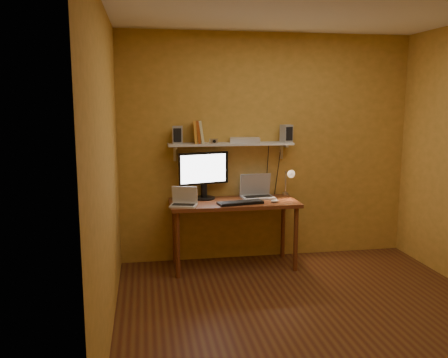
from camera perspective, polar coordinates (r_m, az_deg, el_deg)
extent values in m
cube|color=#593317|center=(4.39, 10.46, -15.72)|extent=(3.40, 3.20, 0.02)
cube|color=silver|center=(4.05, 11.65, 20.15)|extent=(3.40, 3.20, 0.02)
cube|color=gold|center=(5.54, 5.18, 3.77)|extent=(3.40, 0.02, 2.60)
cube|color=gold|center=(2.59, 23.58, -3.50)|extent=(3.40, 0.02, 2.60)
cube|color=gold|center=(3.77, -14.10, 0.85)|extent=(0.02, 3.20, 2.60)
cube|color=brown|center=(5.21, 1.19, -2.90)|extent=(1.40, 0.60, 0.04)
cylinder|color=brown|center=(5.00, -5.60, -7.94)|extent=(0.05, 0.05, 0.71)
cylinder|color=brown|center=(5.24, 8.62, -7.18)|extent=(0.05, 0.05, 0.71)
cylinder|color=brown|center=(5.46, -5.96, -6.44)|extent=(0.05, 0.05, 0.71)
cylinder|color=brown|center=(5.68, 7.11, -5.83)|extent=(0.05, 0.05, 0.71)
cube|color=silver|center=(5.30, 0.83, 4.23)|extent=(1.40, 0.25, 0.02)
cube|color=silver|center=(5.34, -5.95, 3.12)|extent=(0.03, 0.03, 0.18)
cube|color=silver|center=(5.56, 6.93, 3.35)|extent=(0.03, 0.03, 0.18)
cylinder|color=black|center=(5.33, -2.43, -2.30)|extent=(0.30, 0.30, 0.02)
cube|color=black|center=(5.31, -2.43, -1.34)|extent=(0.07, 0.06, 0.18)
cube|color=black|center=(5.27, -2.45, 1.29)|extent=(0.57, 0.18, 0.36)
cube|color=white|center=(5.25, -2.43, 1.26)|extent=(0.52, 0.14, 0.31)
cube|color=#94959C|center=(5.38, 4.10, -2.21)|extent=(0.38, 0.28, 0.02)
cube|color=black|center=(5.37, 4.10, -2.10)|extent=(0.31, 0.16, 0.00)
cube|color=#94959C|center=(5.44, 3.78, -0.63)|extent=(0.36, 0.09, 0.25)
cube|color=#121E39|center=(5.44, 3.78, -0.63)|extent=(0.32, 0.07, 0.21)
cube|color=silver|center=(4.96, -4.90, -3.21)|extent=(0.31, 0.26, 0.02)
cube|color=black|center=(4.96, -4.91, -3.08)|extent=(0.25, 0.16, 0.00)
cube|color=silver|center=(5.01, -4.75, -1.89)|extent=(0.27, 0.13, 0.19)
cube|color=black|center=(5.01, -4.75, -1.89)|extent=(0.24, 0.10, 0.16)
cube|color=black|center=(5.07, 1.97, -2.87)|extent=(0.51, 0.24, 0.03)
ellipsoid|color=silver|center=(5.17, 6.13, -2.64)|extent=(0.09, 0.07, 0.03)
cube|color=silver|center=(5.59, 7.39, -2.01)|extent=(0.05, 0.06, 0.08)
cylinder|color=silver|center=(5.57, 7.42, -0.50)|extent=(0.02, 0.02, 0.28)
cylinder|color=silver|center=(5.47, 7.70, 0.80)|extent=(0.01, 0.16, 0.01)
cone|color=silver|center=(5.39, 7.95, 0.67)|extent=(0.09, 0.09, 0.09)
sphere|color=#FFE0A5|center=(5.37, 8.01, 0.64)|extent=(0.04, 0.04, 0.04)
cube|color=#94959C|center=(5.22, -5.60, 5.31)|extent=(0.12, 0.12, 0.19)
cube|color=#94959C|center=(5.44, 7.51, 5.46)|extent=(0.14, 0.14, 0.20)
cube|color=orange|center=(5.24, -3.46, 5.64)|extent=(0.06, 0.17, 0.25)
cube|color=#A54615|center=(5.25, -3.08, 5.65)|extent=(0.07, 0.17, 0.25)
cube|color=beige|center=(5.25, -2.71, 5.65)|extent=(0.08, 0.17, 0.25)
cube|color=silver|center=(5.19, -1.27, 4.57)|extent=(0.10, 0.06, 0.06)
cylinder|color=black|center=(5.17, -1.24, 4.55)|extent=(0.04, 0.03, 0.03)
cube|color=silver|center=(5.33, 2.53, 4.69)|extent=(0.37, 0.28, 0.06)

